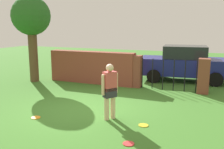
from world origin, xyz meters
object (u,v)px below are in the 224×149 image
Objects in this scene: tree at (31,19)px; frisbee_yellow at (143,125)px; car at (184,63)px; frisbee_red at (128,144)px; person at (110,89)px; frisbee_orange at (36,118)px.

tree reaches higher than frisbee_yellow.
car is 7.52m from frisbee_red.
tree is 6.66m from person.
frisbee_yellow is at bearing 11.68° from frisbee_orange.
frisbee_orange is (-2.05, -0.76, -0.89)m from person.
frisbee_red is at bearing -10.16° from frisbee_orange.
car is at bearing 87.34° from frisbee_yellow.
car reaches higher than frisbee_yellow.
frisbee_yellow is at bearing 80.73° from car.
car reaches higher than frisbee_orange.
tree reaches higher than frisbee_orange.
person is at bearing 173.53° from frisbee_yellow.
tree is at bearing 92.07° from person.
tree reaches higher than person.
person reaches higher than frisbee_yellow.
frisbee_orange and frisbee_red have the same top height.
frisbee_red is (1.02, -1.31, -0.89)m from person.
car is at bearing 21.36° from person.
frisbee_yellow and frisbee_red have the same top height.
tree is 14.92× the size of frisbee_orange.
frisbee_red is (3.07, -0.55, 0.00)m from frisbee_orange.
frisbee_yellow is at bearing -28.03° from tree.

